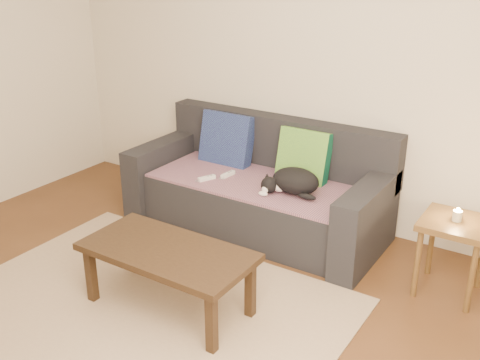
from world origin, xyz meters
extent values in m
plane|color=brown|center=(0.00, 0.00, 0.00)|extent=(4.50, 4.50, 0.00)
cube|color=beige|center=(0.00, 2.00, 1.30)|extent=(4.50, 0.04, 2.60)
cube|color=#232328|center=(0.00, 1.50, 0.21)|extent=(1.70, 0.78, 0.42)
cube|color=#232328|center=(0.00, 1.90, 0.65)|extent=(2.10, 0.18, 0.45)
cube|color=#232328|center=(-0.95, 1.50, 0.30)|extent=(0.20, 0.90, 0.60)
cube|color=#232328|center=(0.95, 1.50, 0.30)|extent=(0.20, 0.90, 0.60)
cube|color=#4A2B52|center=(0.00, 1.48, 0.43)|extent=(1.66, 0.74, 0.02)
cube|color=#14114C|center=(-0.44, 1.74, 0.63)|extent=(0.48, 0.23, 0.49)
cube|color=#0B4B35|center=(0.31, 1.74, 0.63)|extent=(0.42, 0.20, 0.44)
ellipsoid|color=black|center=(0.40, 1.44, 0.54)|extent=(0.37, 0.28, 0.20)
sphere|color=black|center=(0.23, 1.33, 0.51)|extent=(0.13, 0.13, 0.13)
sphere|color=white|center=(0.23, 1.27, 0.49)|extent=(0.05, 0.05, 0.05)
ellipsoid|color=black|center=(0.54, 1.35, 0.48)|extent=(0.15, 0.05, 0.04)
cube|color=white|center=(-0.23, 1.45, 0.46)|extent=(0.05, 0.15, 0.03)
cube|color=white|center=(-0.32, 1.29, 0.46)|extent=(0.09, 0.15, 0.03)
cube|color=brown|center=(1.58, 1.40, 0.51)|extent=(0.43, 0.43, 0.04)
cylinder|color=brown|center=(1.41, 1.23, 0.24)|extent=(0.04, 0.04, 0.49)
cylinder|color=brown|center=(1.75, 1.23, 0.24)|extent=(0.04, 0.04, 0.49)
cylinder|color=brown|center=(1.41, 1.57, 0.24)|extent=(0.04, 0.04, 0.49)
cylinder|color=beige|center=(1.58, 1.40, 0.57)|extent=(0.06, 0.06, 0.07)
sphere|color=#FFBF59|center=(1.58, 1.40, 0.61)|extent=(0.02, 0.02, 0.02)
cube|color=tan|center=(0.00, 0.15, 0.01)|extent=(2.50, 1.80, 0.01)
cube|color=#2F2012|center=(0.13, 0.24, 0.41)|extent=(1.09, 0.55, 0.04)
cube|color=#2F2012|center=(-0.35, 0.03, 0.20)|extent=(0.05, 0.05, 0.39)
cube|color=#2F2012|center=(0.61, 0.03, 0.20)|extent=(0.05, 0.05, 0.39)
cube|color=#2F2012|center=(-0.35, 0.44, 0.20)|extent=(0.05, 0.05, 0.39)
cube|color=#2F2012|center=(0.61, 0.44, 0.20)|extent=(0.05, 0.05, 0.39)
camera|label=1|loc=(2.17, -2.09, 2.13)|focal=42.00mm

